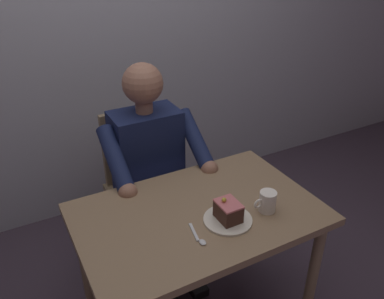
{
  "coord_description": "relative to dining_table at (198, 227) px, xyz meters",
  "views": [
    {
      "loc": [
        0.67,
        1.19,
        1.75
      ],
      "look_at": [
        -0.02,
        -0.1,
        0.95
      ],
      "focal_mm": 36.68,
      "sensor_mm": 36.0,
      "label": 1
    }
  ],
  "objects": [
    {
      "name": "chair",
      "position": [
        0.0,
        -0.67,
        -0.13
      ],
      "size": [
        0.42,
        0.42,
        0.89
      ],
      "color": "#857052",
      "rests_on": "ground"
    },
    {
      "name": "dessert_plate",
      "position": [
        -0.08,
        0.12,
        0.1
      ],
      "size": [
        0.21,
        0.21,
        0.01
      ],
      "primitive_type": "cylinder",
      "color": "silver",
      "rests_on": "dining_table"
    },
    {
      "name": "dining_table",
      "position": [
        0.0,
        0.0,
        0.0
      ],
      "size": [
        1.05,
        0.68,
        0.7
      ],
      "color": "#84674B",
      "rests_on": "ground"
    },
    {
      "name": "cake_slice",
      "position": [
        -0.08,
        0.12,
        0.14
      ],
      "size": [
        0.09,
        0.11,
        0.1
      ],
      "color": "#40241B",
      "rests_on": "dessert_plate"
    },
    {
      "name": "coffee_cup",
      "position": [
        -0.26,
        0.14,
        0.14
      ],
      "size": [
        0.11,
        0.07,
        0.09
      ],
      "color": "white",
      "rests_on": "dining_table"
    },
    {
      "name": "dessert_spoon",
      "position": [
        0.08,
        0.15,
        0.09
      ],
      "size": [
        0.03,
        0.14,
        0.01
      ],
      "color": "silver",
      "rests_on": "dining_table"
    },
    {
      "name": "seated_person",
      "position": [
        -0.0,
        -0.5,
        0.02
      ],
      "size": [
        0.53,
        0.58,
        1.21
      ],
      "color": "#161F45",
      "rests_on": "ground"
    }
  ]
}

